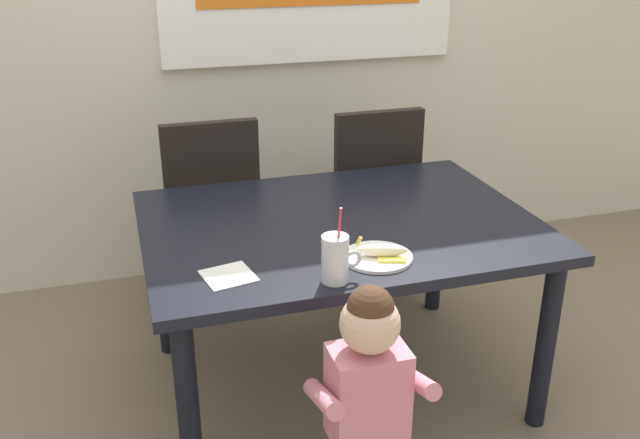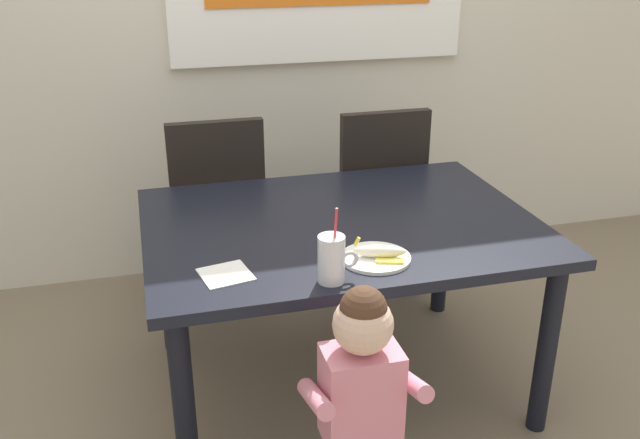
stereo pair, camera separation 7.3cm
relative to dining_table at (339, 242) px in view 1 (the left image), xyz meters
The scene contains 9 objects.
ground_plane 0.64m from the dining_table, ahead, with size 24.00×24.00×0.00m, color #7A6B56.
dining_table is the anchor object (origin of this frame).
dining_chair_left 0.85m from the dining_table, 116.23° to the left, with size 0.44×0.45×0.96m.
dining_chair_right 0.83m from the dining_table, 61.51° to the left, with size 0.44×0.44×0.96m.
toddler_standing 0.73m from the dining_table, 101.73° to the right, with size 0.33×0.24×0.84m.
milk_cup 0.49m from the dining_table, 110.00° to the right, with size 0.13×0.08×0.25m.
snack_plate 0.35m from the dining_table, 86.89° to the right, with size 0.23×0.23×0.01m, color white.
peeled_banana 0.37m from the dining_table, 84.91° to the right, with size 0.18×0.13×0.07m.
paper_napkin 0.57m from the dining_table, 145.89° to the right, with size 0.15×0.15×0.00m, color white.
Camera 1 is at (-0.75, -2.21, 1.73)m, focal length 38.70 mm.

